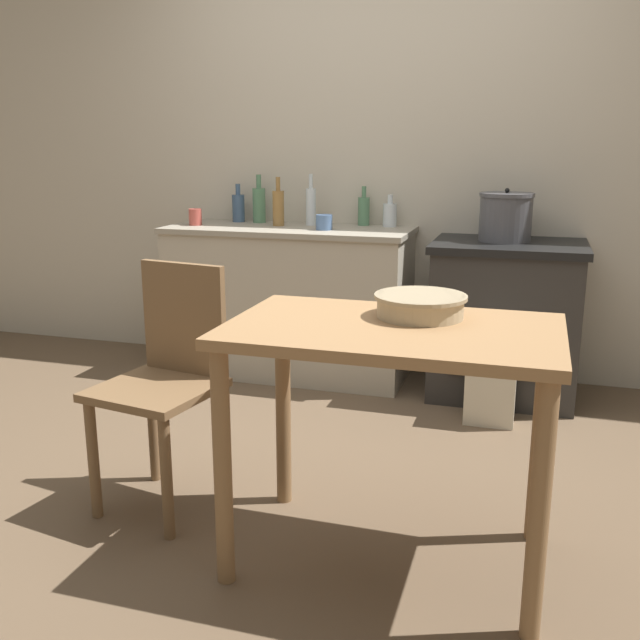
% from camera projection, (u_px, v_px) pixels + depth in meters
% --- Properties ---
extents(ground_plane, '(14.00, 14.00, 0.00)m').
position_uv_depth(ground_plane, '(292.00, 473.00, 2.95)').
color(ground_plane, brown).
extents(wall_back, '(8.00, 0.07, 2.55)m').
position_uv_depth(wall_back, '(380.00, 153.00, 4.12)').
color(wall_back, beige).
rests_on(wall_back, ground_plane).
extents(counter_cabinet, '(1.40, 0.57, 0.87)m').
position_uv_depth(counter_cabinet, '(290.00, 301.00, 4.16)').
color(counter_cabinet, '#B2A893').
rests_on(counter_cabinet, ground_plane).
extents(stove, '(0.78, 0.62, 0.83)m').
position_uv_depth(stove, '(505.00, 319.00, 3.80)').
color(stove, '#2D2B28').
rests_on(stove, ground_plane).
extents(work_table, '(1.01, 0.63, 0.79)m').
position_uv_depth(work_table, '(392.00, 368.00, 2.20)').
color(work_table, '#997047').
rests_on(work_table, ground_plane).
extents(chair, '(0.46, 0.46, 0.90)m').
position_uv_depth(chair, '(167.00, 377.00, 2.63)').
color(chair, brown).
rests_on(chair, ground_plane).
extents(flour_sack, '(0.24, 0.17, 0.42)m').
position_uv_depth(flour_sack, '(491.00, 382.00, 3.45)').
color(flour_sack, beige).
rests_on(flour_sack, ground_plane).
extents(stock_pot, '(0.28, 0.28, 0.27)m').
position_uv_depth(stock_pot, '(506.00, 217.00, 3.72)').
color(stock_pot, '#4C4C51').
rests_on(stock_pot, stove).
extents(mixing_bowl_large, '(0.29, 0.29, 0.07)m').
position_uv_depth(mixing_bowl_large, '(420.00, 304.00, 2.26)').
color(mixing_bowl_large, tan).
rests_on(mixing_bowl_large, work_table).
extents(bottle_far_left, '(0.08, 0.08, 0.18)m').
position_uv_depth(bottle_far_left, '(390.00, 214.00, 4.07)').
color(bottle_far_left, silver).
rests_on(bottle_far_left, counter_cabinet).
extents(bottle_left, '(0.06, 0.06, 0.29)m').
position_uv_depth(bottle_left, '(311.00, 206.00, 4.13)').
color(bottle_left, silver).
rests_on(bottle_left, counter_cabinet).
extents(bottle_mid_left, '(0.07, 0.07, 0.28)m').
position_uv_depth(bottle_mid_left, '(278.00, 207.00, 4.10)').
color(bottle_mid_left, olive).
rests_on(bottle_mid_left, counter_cabinet).
extents(bottle_center_left, '(0.07, 0.07, 0.22)m').
position_uv_depth(bottle_center_left, '(364.00, 210.00, 4.12)').
color(bottle_center_left, '#517F5B').
rests_on(bottle_center_left, counter_cabinet).
extents(bottle_center, '(0.08, 0.08, 0.28)m').
position_uv_depth(bottle_center, '(259.00, 204.00, 4.26)').
color(bottle_center, '#517F5B').
rests_on(bottle_center, counter_cabinet).
extents(bottle_center_right, '(0.08, 0.08, 0.23)m').
position_uv_depth(bottle_center_right, '(238.00, 207.00, 4.31)').
color(bottle_center_right, '#3D5675').
rests_on(bottle_center_right, counter_cabinet).
extents(cup_mid_right, '(0.07, 0.07, 0.10)m').
position_uv_depth(cup_mid_right, '(195.00, 217.00, 4.14)').
color(cup_mid_right, '#B74C42').
rests_on(cup_mid_right, counter_cabinet).
extents(cup_right, '(0.09, 0.09, 0.08)m').
position_uv_depth(cup_right, '(324.00, 222.00, 3.92)').
color(cup_right, '#4C6B99').
rests_on(cup_right, counter_cabinet).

